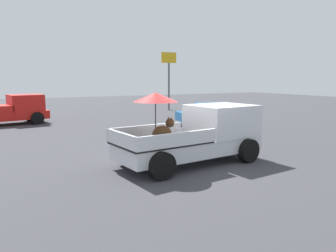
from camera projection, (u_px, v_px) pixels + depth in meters
name	position (u px, v px, depth m)	size (l,w,h in m)	color
ground_plane	(190.00, 163.00, 11.13)	(80.00, 80.00, 0.00)	#38383D
pickup_truck_main	(200.00, 133.00, 11.21)	(5.21, 2.67, 2.40)	black
pickup_truck_red	(9.00, 110.00, 20.21)	(5.02, 2.73, 1.80)	black
parked_sedan_near	(214.00, 113.00, 20.04)	(4.60, 2.74, 1.33)	black
motel_sign	(169.00, 70.00, 28.89)	(1.40, 0.16, 5.01)	#59595B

